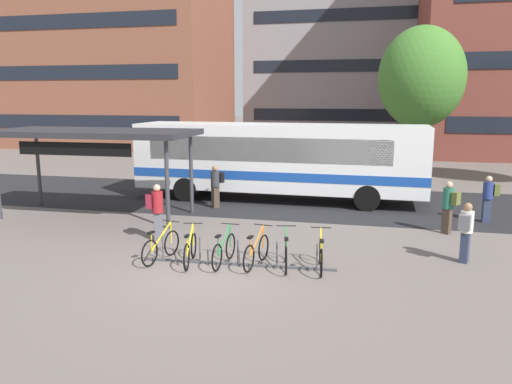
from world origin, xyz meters
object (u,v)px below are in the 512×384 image
at_px(transit_shelter, 94,135).
at_px(commuter_maroon_pack_2, 156,208).
at_px(parked_bicycle_green_4, 286,253).
at_px(commuter_grey_pack_0, 466,229).
at_px(city_bus, 280,159).
at_px(parked_bicycle_yellow_5, 321,255).
at_px(parked_bicycle_yellow_0, 161,247).
at_px(commuter_olive_pack_3, 449,204).
at_px(parked_bicycle_green_2, 224,250).
at_px(street_tree_1, 421,77).
at_px(parked_bicycle_yellow_1, 190,250).
at_px(commuter_black_pack_4, 216,184).
at_px(commuter_olive_pack_1, 489,196).
at_px(parked_bicycle_orange_3, 256,252).

distance_m(transit_shelter, commuter_maroon_pack_2, 4.69).
bearing_deg(parked_bicycle_green_4, commuter_maroon_pack_2, 59.71).
distance_m(parked_bicycle_green_4, commuter_grey_pack_0, 4.78).
distance_m(city_bus, parked_bicycle_yellow_5, 8.87).
distance_m(parked_bicycle_yellow_0, commuter_olive_pack_3, 9.09).
bearing_deg(city_bus, parked_bicycle_green_2, -88.27).
distance_m(parked_bicycle_yellow_0, street_tree_1, 20.37).
bearing_deg(parked_bicycle_yellow_5, city_bus, 10.02).
xyz_separation_m(parked_bicycle_yellow_1, commuter_black_pack_4, (-1.41, 6.65, 0.59)).
bearing_deg(parked_bicycle_yellow_1, commuter_maroon_pack_2, 33.39).
distance_m(parked_bicycle_yellow_0, commuter_maroon_pack_2, 2.07).
relative_size(commuter_maroon_pack_2, street_tree_1, 0.21).
xyz_separation_m(city_bus, commuter_grey_pack_0, (6.24, -6.94, -0.84)).
height_order(city_bus, commuter_olive_pack_1, city_bus).
xyz_separation_m(parked_bicycle_orange_3, transit_shelter, (-6.94, 4.08, 2.58)).
bearing_deg(commuter_maroon_pack_2, city_bus, 43.67).
distance_m(commuter_grey_pack_0, commuter_olive_pack_1, 5.06).
bearing_deg(parked_bicycle_yellow_5, transit_shelter, 57.71).
bearing_deg(parked_bicycle_yellow_5, commuter_olive_pack_3, -46.86).
bearing_deg(commuter_olive_pack_1, commuter_grey_pack_0, 66.50).
height_order(parked_bicycle_orange_3, parked_bicycle_yellow_5, same).
height_order(parked_bicycle_yellow_5, transit_shelter, transit_shelter).
relative_size(parked_bicycle_green_2, commuter_olive_pack_3, 1.01).
distance_m(parked_bicycle_yellow_1, commuter_olive_pack_1, 10.78).
height_order(parked_bicycle_orange_3, transit_shelter, transit_shelter).
distance_m(commuter_grey_pack_0, commuter_olive_pack_3, 2.92).
relative_size(parked_bicycle_orange_3, street_tree_1, 0.21).
height_order(parked_bicycle_green_4, street_tree_1, street_tree_1).
bearing_deg(parked_bicycle_orange_3, parked_bicycle_green_2, 105.17).
bearing_deg(parked_bicycle_yellow_5, commuter_maroon_pack_2, 66.22).
relative_size(city_bus, parked_bicycle_yellow_5, 7.04).
bearing_deg(commuter_maroon_pack_2, parked_bicycle_yellow_0, -89.03).
bearing_deg(transit_shelter, parked_bicycle_yellow_1, -40.75).
bearing_deg(parked_bicycle_yellow_0, transit_shelter, 56.77).
xyz_separation_m(parked_bicycle_green_2, commuter_olive_pack_1, (7.65, 6.42, 0.56)).
relative_size(parked_bicycle_yellow_1, commuter_black_pack_4, 1.01).
height_order(parked_bicycle_orange_3, commuter_grey_pack_0, commuter_grey_pack_0).
bearing_deg(commuter_olive_pack_1, street_tree_1, -88.58).
relative_size(city_bus, parked_bicycle_yellow_1, 7.08).
bearing_deg(parked_bicycle_yellow_5, street_tree_1, -18.76).
height_order(parked_bicycle_orange_3, commuter_black_pack_4, commuter_black_pack_4).
height_order(parked_bicycle_yellow_0, commuter_black_pack_4, commuter_black_pack_4).
bearing_deg(parked_bicycle_yellow_1, parked_bicycle_yellow_0, 73.76).
xyz_separation_m(parked_bicycle_yellow_1, street_tree_1, (6.99, 18.21, 4.99)).
bearing_deg(parked_bicycle_yellow_5, parked_bicycle_yellow_1, 88.33).
distance_m(city_bus, commuter_maroon_pack_2, 7.34).
bearing_deg(parked_bicycle_green_4, commuter_black_pack_4, 21.24).
xyz_separation_m(transit_shelter, commuter_grey_pack_0, (12.23, -2.58, -2.04)).
bearing_deg(transit_shelter, commuter_olive_pack_1, 8.24).
distance_m(city_bus, commuter_grey_pack_0, 9.37).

